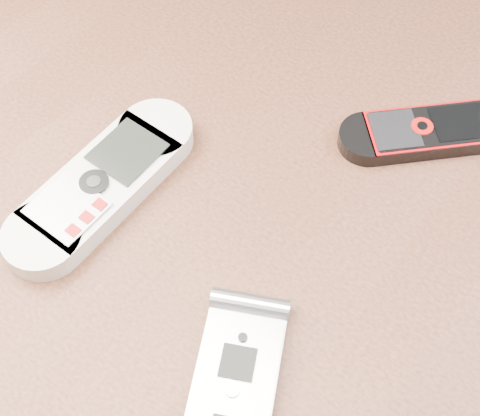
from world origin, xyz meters
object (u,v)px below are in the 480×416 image
object	(u,v)px
table	(235,277)
nokia_black_red	(431,131)
nokia_white	(103,183)
motorola_razr	(237,370)

from	to	relation	value
table	nokia_black_red	size ratio (longest dim) A/B	8.26
nokia_white	nokia_black_red	bearing A→B (deg)	48.88
table	motorola_razr	size ratio (longest dim) A/B	12.00
nokia_white	nokia_black_red	distance (m)	0.25
table	nokia_black_red	bearing A→B (deg)	62.28
nokia_white	motorola_razr	size ratio (longest dim) A/B	1.74
nokia_white	nokia_black_red	xyz separation A→B (m)	(0.16, 0.19, -0.00)
nokia_black_red	motorola_razr	world-z (taller)	same
table	motorola_razr	bearing A→B (deg)	-51.22
table	nokia_white	world-z (taller)	nokia_white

